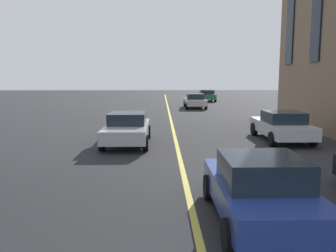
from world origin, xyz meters
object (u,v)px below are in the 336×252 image
(car_silver_trailing, at_px, (282,126))
(car_blue_far, at_px, (260,189))
(car_silver_oncoming, at_px, (195,101))
(car_green_parked_a, at_px, (207,95))
(car_silver_parked_b, at_px, (127,128))

(car_silver_trailing, xyz_separation_m, car_blue_far, (-9.05, 3.60, -0.00))
(car_silver_oncoming, xyz_separation_m, car_blue_far, (-26.10, 1.25, -0.00))
(car_blue_far, xyz_separation_m, car_green_parked_a, (35.61, -3.60, 0.00))
(car_silver_trailing, height_order, car_silver_parked_b, same)
(car_silver_trailing, height_order, car_blue_far, car_blue_far)
(car_silver_oncoming, relative_size, car_green_parked_a, 1.00)
(car_silver_parked_b, relative_size, car_green_parked_a, 1.00)
(car_silver_oncoming, relative_size, car_blue_far, 1.13)
(car_silver_trailing, xyz_separation_m, car_silver_parked_b, (-0.63, 7.07, 0.00))
(car_green_parked_a, bearing_deg, car_silver_parked_b, 165.42)
(car_silver_oncoming, height_order, car_blue_far, car_blue_far)
(car_silver_oncoming, xyz_separation_m, car_green_parked_a, (9.51, -2.34, 0.00))
(car_silver_trailing, xyz_separation_m, car_silver_oncoming, (17.05, 2.34, 0.00))
(car_silver_oncoming, distance_m, car_green_parked_a, 9.79)
(car_silver_parked_b, height_order, car_green_parked_a, same)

